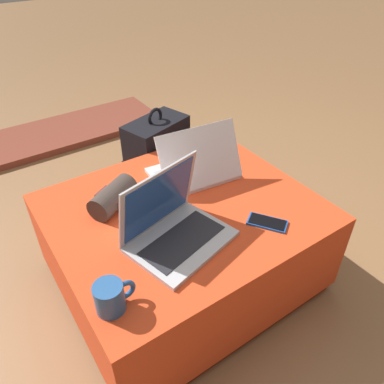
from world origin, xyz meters
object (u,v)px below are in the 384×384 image
wrist_brace (113,197)px  coffee_mug (111,297)px  laptop_near (173,227)px  laptop_far (195,168)px  cell_phone (267,222)px  backpack (156,163)px

wrist_brace → coffee_mug: same height
laptop_near → wrist_brace: 0.29m
laptop_far → wrist_brace: size_ratio=1.71×
laptop_near → cell_phone: bearing=-35.5°
laptop_near → cell_phone: (0.32, -0.12, -0.05)m
laptop_far → backpack: 0.49m
backpack → cell_phone: bearing=73.4°
laptop_near → coffee_mug: size_ratio=3.11×
laptop_near → laptop_far: laptop_near is taller
cell_phone → backpack: backpack is taller
laptop_near → coffee_mug: 0.32m
wrist_brace → backpack: bearing=45.4°
coffee_mug → laptop_near: bearing=25.7°
wrist_brace → coffee_mug: size_ratio=1.76×
cell_phone → wrist_brace: (-0.41, 0.40, 0.04)m
backpack → wrist_brace: bearing=28.9°
laptop_far → wrist_brace: bearing=4.8°
laptop_far → cell_phone: laptop_far is taller
cell_phone → laptop_near: bearing=124.5°
cell_phone → backpack: bearing=55.9°
backpack → laptop_far: bearing=67.0°
laptop_near → laptop_far: (0.27, 0.26, -0.00)m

